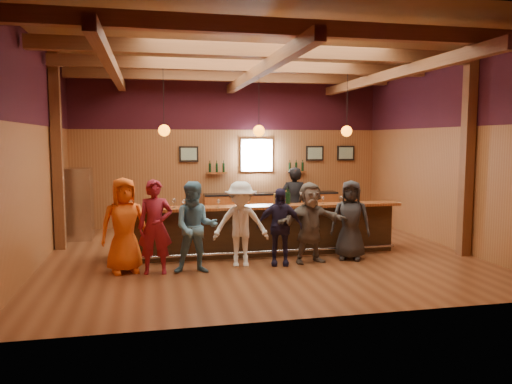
% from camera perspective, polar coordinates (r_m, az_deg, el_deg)
% --- Properties ---
extents(room, '(9.04, 9.00, 4.52)m').
position_cam_1_polar(room, '(10.83, 0.27, 9.72)').
color(room, brown).
rests_on(room, ground).
extents(bar_counter, '(6.30, 1.07, 1.11)m').
position_cam_1_polar(bar_counter, '(11.08, 0.25, -4.34)').
color(bar_counter, black).
rests_on(bar_counter, ground).
extents(back_bar_cabinet, '(4.00, 0.52, 0.95)m').
position_cam_1_polar(back_bar_cabinet, '(14.79, 1.78, -1.91)').
color(back_bar_cabinet, brown).
rests_on(back_bar_cabinet, ground).
extents(window, '(0.95, 0.09, 0.95)m').
position_cam_1_polar(window, '(14.79, 0.08, 4.21)').
color(window, silver).
rests_on(window, room).
extents(framed_pictures, '(5.35, 0.05, 0.45)m').
position_cam_1_polar(framed_pictures, '(14.98, 3.34, 4.42)').
color(framed_pictures, black).
rests_on(framed_pictures, room).
extents(wine_shelves, '(3.00, 0.18, 0.30)m').
position_cam_1_polar(wine_shelves, '(14.74, 0.13, 2.54)').
color(wine_shelves, brown).
rests_on(wine_shelves, room).
extents(pendant_lights, '(4.24, 0.24, 1.37)m').
position_cam_1_polar(pendant_lights, '(10.75, 0.34, 7.05)').
color(pendant_lights, black).
rests_on(pendant_lights, room).
extents(stainless_fridge, '(0.70, 0.70, 1.80)m').
position_cam_1_polar(stainless_fridge, '(13.32, -19.70, -1.30)').
color(stainless_fridge, silver).
rests_on(stainless_fridge, ground).
extents(customer_orange, '(0.99, 0.75, 1.81)m').
position_cam_1_polar(customer_orange, '(9.74, -14.82, -3.70)').
color(customer_orange, orange).
rests_on(customer_orange, ground).
extents(customer_redvest, '(0.68, 0.48, 1.78)m').
position_cam_1_polar(customer_redvest, '(9.53, -11.44, -3.92)').
color(customer_redvest, maroon).
rests_on(customer_redvest, ground).
extents(customer_denim, '(0.89, 0.72, 1.74)m').
position_cam_1_polar(customer_denim, '(9.45, -6.92, -4.05)').
color(customer_denim, teal).
rests_on(customer_denim, ground).
extents(customer_white, '(1.17, 0.77, 1.70)m').
position_cam_1_polar(customer_white, '(9.88, -1.75, -3.69)').
color(customer_white, white).
rests_on(customer_white, ground).
extents(customer_navy, '(0.97, 0.58, 1.56)m').
position_cam_1_polar(customer_navy, '(10.01, 2.68, -3.97)').
color(customer_navy, '#201B37').
rests_on(customer_navy, ground).
extents(customer_brown, '(1.59, 0.68, 1.66)m').
position_cam_1_polar(customer_brown, '(10.25, 6.19, -3.47)').
color(customer_brown, '#655A50').
rests_on(customer_brown, ground).
extents(customer_dark, '(0.96, 0.82, 1.67)m').
position_cam_1_polar(customer_dark, '(10.65, 10.75, -3.16)').
color(customer_dark, '#27272A').
rests_on(customer_dark, ground).
extents(bartender, '(0.75, 0.57, 1.84)m').
position_cam_1_polar(bartender, '(12.50, 4.36, -1.34)').
color(bartender, black).
rests_on(bartender, ground).
extents(ice_bucket, '(0.22, 0.22, 0.24)m').
position_cam_1_polar(ice_bucket, '(10.84, 2.60, -0.80)').
color(ice_bucket, brown).
rests_on(ice_bucket, bar_counter).
extents(bottle_a, '(0.08, 0.08, 0.35)m').
position_cam_1_polar(bottle_a, '(10.96, 3.59, -0.63)').
color(bottle_a, black).
rests_on(bottle_a, bar_counter).
extents(bottle_b, '(0.07, 0.07, 0.31)m').
position_cam_1_polar(bottle_b, '(10.95, 3.78, -0.73)').
color(bottle_b, black).
rests_on(bottle_b, bar_counter).
extents(glass_a, '(0.07, 0.07, 0.16)m').
position_cam_1_polar(glass_a, '(10.46, -14.73, -1.25)').
color(glass_a, silver).
rests_on(glass_a, bar_counter).
extents(glass_b, '(0.09, 0.09, 0.20)m').
position_cam_1_polar(glass_b, '(10.44, -9.36, -1.02)').
color(glass_b, silver).
rests_on(glass_b, bar_counter).
extents(glass_c, '(0.07, 0.07, 0.16)m').
position_cam_1_polar(glass_c, '(10.47, -8.25, -1.11)').
color(glass_c, silver).
rests_on(glass_c, bar_counter).
extents(glass_d, '(0.08, 0.08, 0.17)m').
position_cam_1_polar(glass_d, '(10.38, -4.30, -1.10)').
color(glass_d, silver).
rests_on(glass_d, bar_counter).
extents(glass_e, '(0.08, 0.08, 0.17)m').
position_cam_1_polar(glass_e, '(10.52, -2.40, -0.99)').
color(glass_e, silver).
rests_on(glass_e, bar_counter).
extents(glass_f, '(0.08, 0.08, 0.19)m').
position_cam_1_polar(glass_f, '(10.84, 5.50, -0.74)').
color(glass_f, silver).
rests_on(glass_f, bar_counter).
extents(glass_g, '(0.07, 0.07, 0.16)m').
position_cam_1_polar(glass_g, '(11.06, 7.63, -0.73)').
color(glass_g, silver).
rests_on(glass_g, bar_counter).
extents(glass_h, '(0.07, 0.07, 0.16)m').
position_cam_1_polar(glass_h, '(11.20, 9.71, -0.66)').
color(glass_h, silver).
rests_on(glass_h, bar_counter).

